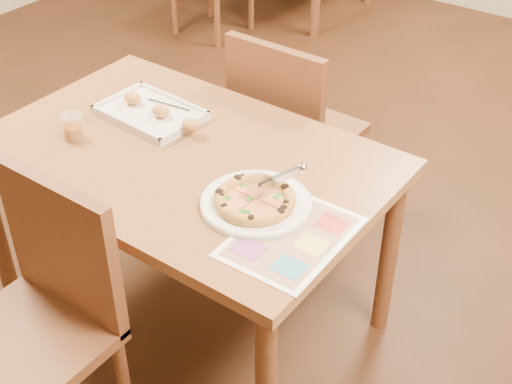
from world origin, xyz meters
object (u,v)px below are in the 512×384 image
Objects in this scene: plate at (256,204)px; pizza_cutter at (274,180)px; chair_near at (43,295)px; glass_tumbler at (73,129)px; appetizer_tray at (153,114)px; menu at (291,236)px; dining_table at (184,175)px; pizza at (255,200)px; chair_far at (287,118)px.

pizza_cutter is at bearing 36.61° from plate.
glass_tumbler is (-0.34, 0.46, 0.19)m from chair_near.
chair_near is 0.72m from pizza_cutter.
menu is (0.74, -0.25, -0.01)m from appetizer_tray.
plate is (0.35, -0.09, 0.09)m from dining_table.
chair_near is 1.15× the size of appetizer_tray.
glass_tumbler is (-0.34, -0.14, 0.12)m from dining_table.
appetizer_tray is at bearing 161.17° from menu.
pizza is 0.17m from menu.
plate is (0.35, -0.69, 0.16)m from chair_far.
pizza is at bearing -15.08° from dining_table.
chair_near reaches higher than pizza.
pizza_cutter is at bearing 45.24° from pizza.
appetizer_tray is at bearing 64.82° from chair_far.
dining_table is 3.41× the size of menu.
pizza_cutter reaches higher than glass_tumbler.
menu is at bearing -0.06° from glass_tumbler.
appetizer_tray is 0.79m from menu.
appetizer_tray is 1.07× the size of menu.
pizza_cutter is at bearing -8.19° from dining_table.
chair_near is 1.20m from chair_far.
chair_far is 5.33× the size of glass_tumbler.
menu is at bearing 41.73° from chair_near.
glass_tumbler reaches higher than pizza.
menu is (0.16, -0.06, -0.01)m from plate.
menu reaches higher than dining_table.
pizza_cutter reaches higher than dining_table.
chair_near and chair_far have the same top height.
chair_far is (-0.00, 0.60, -0.07)m from dining_table.
pizza_cutter is 0.34× the size of menu.
chair_far is (-0.00, 1.20, 0.00)m from chair_near.
dining_table is 0.61m from chair_far.
dining_table is at bearing 166.15° from plate.
pizza is (0.00, -0.01, 0.02)m from plate.
glass_tumbler is (-0.11, -0.25, 0.02)m from appetizer_tray.
chair_far is 1.47× the size of plate.
pizza_cutter reaches higher than menu.
menu is (0.16, -0.05, -0.03)m from pizza.
dining_table is at bearing 123.12° from pizza_cutter.
appetizer_tray is 4.63× the size of glass_tumbler.
appetizer_tray is (-0.58, 0.20, 0.01)m from plate.
plate is at bearing -18.65° from appetizer_tray.
pizza_cutter is at bearing 54.08° from chair_near.
pizza_cutter is (0.39, -0.66, 0.24)m from chair_far.
chair_near reaches higher than glass_tumbler.
appetizer_tray is at bearing 107.99° from chair_near.
pizza is (0.36, -0.10, 0.11)m from dining_table.
dining_table is at bearing 164.36° from menu.
plate is at bearing 104.10° from pizza.
dining_table is 2.77× the size of chair_far.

